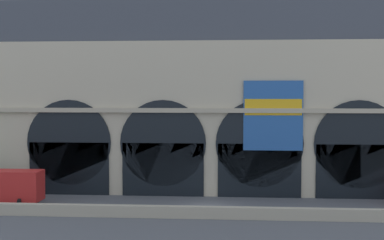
{
  "coord_description": "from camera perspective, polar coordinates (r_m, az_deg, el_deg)",
  "views": [
    {
      "loc": [
        2.29,
        -47.82,
        10.16
      ],
      "look_at": [
        -1.84,
        5.0,
        7.46
      ],
      "focal_mm": 51.28,
      "sensor_mm": 36.0,
      "label": 1
    }
  ],
  "objects": [
    {
      "name": "ground_plane",
      "position": [
        48.94,
        1.71,
        -9.06
      ],
      "size": [
        200.0,
        200.0,
        0.0
      ],
      "primitive_type": "plane",
      "color": "#54565B"
    },
    {
      "name": "box_truck_west",
      "position": [
        52.56,
        -19.22,
        -6.51
      ],
      "size": [
        7.5,
        2.91,
        3.12
      ],
      "color": "#2D7A42",
      "rests_on": "ground"
    },
    {
      "name": "station_building",
      "position": [
        55.33,
        2.13,
        2.09
      ],
      "size": [
        48.64,
        5.33,
        19.34
      ],
      "color": "beige",
      "rests_on": "ground"
    },
    {
      "name": "quay_parapet_wall",
      "position": [
        44.68,
        1.44,
        -9.59
      ],
      "size": [
        90.0,
        0.7,
        0.96
      ],
      "primitive_type": "cube",
      "color": "#B2A891",
      "rests_on": "ground"
    }
  ]
}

